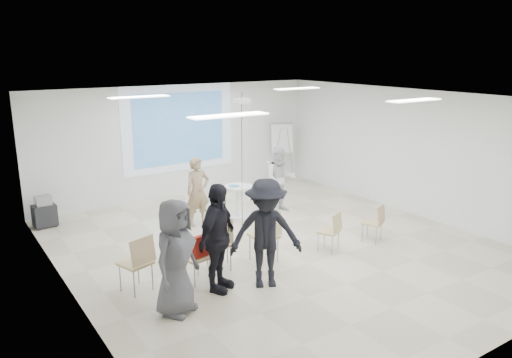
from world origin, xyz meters
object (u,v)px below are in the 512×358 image
chair_right_inner (332,229)px  laptop (218,240)px  player_left (198,187)px  pedestal_table (239,200)px  flipchart_easel (282,138)px  chair_center (266,232)px  audience_mid (266,226)px  chair_right_far (376,220)px  chair_left_mid (199,254)px  av_cart (44,213)px  chair_far_left (138,259)px  player_right (280,176)px  audience_outer (175,250)px  chair_left_inner (219,239)px  audience_left (217,230)px

chair_right_inner → laptop: (-2.24, 0.58, 0.06)m
chair_right_inner → player_left: bearing=93.0°
pedestal_table → flipchart_easel: size_ratio=0.48×
chair_center → audience_mid: size_ratio=0.48×
chair_right_far → chair_left_mid: bearing=151.1°
chair_center → flipchart_easel: flipchart_easel is taller
flipchart_easel → player_left: bearing=-131.6°
chair_right_far → av_cart: size_ratio=1.10×
audience_mid → chair_center: bearing=81.0°
chair_far_left → audience_mid: (1.87, -0.95, 0.48)m
chair_left_mid → flipchart_easel: bearing=30.7°
chair_center → av_cart: chair_center is taller
player_right → flipchart_easel: (1.75, 2.29, 0.43)m
chair_center → audience_outer: bearing=-158.1°
chair_center → chair_left_mid: bearing=-175.2°
chair_left_inner → flipchart_easel: size_ratio=0.55×
chair_center → audience_mid: bearing=-122.9°
audience_outer → chair_far_left: bearing=73.5°
chair_left_mid → laptop: chair_left_mid is taller
player_left → chair_far_left: player_left is taller
av_cart → player_right: bearing=-25.8°
audience_outer → audience_left: bearing=-12.7°
player_left → audience_outer: audience_outer is taller
pedestal_table → audience_outer: (-3.10, -3.24, 0.55)m
chair_left_mid → chair_center: (1.44, 0.06, 0.08)m
chair_right_far → audience_left: 3.82m
flipchart_easel → av_cart: flipchart_easel is taller
pedestal_table → player_right: (1.14, -0.11, 0.44)m
chair_far_left → av_cart: bearing=81.3°
player_right → audience_left: bearing=-116.0°
player_right → audience_mid: size_ratio=0.85×
player_left → flipchart_easel: 4.46m
audience_outer → flipchart_easel: size_ratio=1.11×
player_left → chair_left_mid: 2.97m
chair_left_inner → audience_left: 0.91m
chair_right_inner → chair_right_far: chair_right_inner is taller
chair_left_mid → audience_mid: audience_mid is taller
chair_right_far → av_cart: chair_right_far is taller
pedestal_table → av_cart: pedestal_table is taller
chair_far_left → chair_left_mid: 1.00m
chair_far_left → chair_right_inner: (3.79, -0.46, -0.11)m
chair_center → chair_left_inner: bearing=170.1°
chair_left_mid → audience_left: audience_left is taller
audience_mid → chair_left_mid: bearing=167.7°
audience_left → audience_mid: audience_mid is taller
chair_right_far → pedestal_table: bearing=94.4°
player_left → player_right: bearing=-5.1°
chair_far_left → audience_mid: audience_mid is taller
player_right → av_cart: player_right is taller
chair_right_inner → laptop: bearing=141.2°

